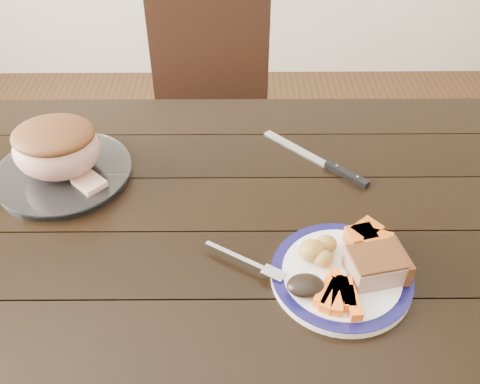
{
  "coord_description": "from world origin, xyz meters",
  "views": [
    {
      "loc": [
        0.07,
        -0.9,
        1.56
      ],
      "look_at": [
        0.08,
        -0.02,
        0.8
      ],
      "focal_mm": 40.0,
      "sensor_mm": 36.0,
      "label": 1
    }
  ],
  "objects_px": {
    "carving_knife": "(333,167)",
    "fork": "(250,263)",
    "roast_joint": "(57,149)",
    "serving_platter": "(64,174)",
    "pork_slice": "(376,266)",
    "chair_far": "(216,112)",
    "dinner_plate": "(341,276)",
    "dining_table": "(206,232)"
  },
  "relations": [
    {
      "from": "carving_knife",
      "to": "fork",
      "type": "bearing_deg",
      "value": -78.18
    },
    {
      "from": "roast_joint",
      "to": "carving_knife",
      "type": "bearing_deg",
      "value": 2.05
    },
    {
      "from": "serving_platter",
      "to": "pork_slice",
      "type": "relative_size",
      "value": 3.04
    },
    {
      "from": "chair_far",
      "to": "pork_slice",
      "type": "xyz_separation_m",
      "value": [
        0.34,
        -0.96,
        0.27
      ]
    },
    {
      "from": "serving_platter",
      "to": "chair_far",
      "type": "bearing_deg",
      "value": 62.04
    },
    {
      "from": "serving_platter",
      "to": "roast_joint",
      "type": "bearing_deg",
      "value": 90.0
    },
    {
      "from": "dinner_plate",
      "to": "pork_slice",
      "type": "relative_size",
      "value": 2.66
    },
    {
      "from": "roast_joint",
      "to": "pork_slice",
      "type": "bearing_deg",
      "value": -25.76
    },
    {
      "from": "serving_platter",
      "to": "carving_knife",
      "type": "xyz_separation_m",
      "value": [
        0.65,
        0.02,
        -0.0
      ]
    },
    {
      "from": "serving_platter",
      "to": "carving_knife",
      "type": "height_order",
      "value": "serving_platter"
    },
    {
      "from": "dining_table",
      "to": "roast_joint",
      "type": "bearing_deg",
      "value": 163.87
    },
    {
      "from": "chair_far",
      "to": "carving_knife",
      "type": "height_order",
      "value": "chair_far"
    },
    {
      "from": "pork_slice",
      "to": "roast_joint",
      "type": "bearing_deg",
      "value": 154.24
    },
    {
      "from": "dinner_plate",
      "to": "carving_knife",
      "type": "distance_m",
      "value": 0.35
    },
    {
      "from": "dining_table",
      "to": "chair_far",
      "type": "xyz_separation_m",
      "value": [
        0.0,
        0.74,
        -0.13
      ]
    },
    {
      "from": "dining_table",
      "to": "pork_slice",
      "type": "xyz_separation_m",
      "value": [
        0.34,
        -0.23,
        0.14
      ]
    },
    {
      "from": "chair_far",
      "to": "pork_slice",
      "type": "distance_m",
      "value": 1.06
    },
    {
      "from": "carving_knife",
      "to": "chair_far",
      "type": "bearing_deg",
      "value": 161.9
    },
    {
      "from": "roast_joint",
      "to": "carving_knife",
      "type": "distance_m",
      "value": 0.65
    },
    {
      "from": "carving_knife",
      "to": "dining_table",
      "type": "bearing_deg",
      "value": -113.24
    },
    {
      "from": "chair_far",
      "to": "serving_platter",
      "type": "height_order",
      "value": "chair_far"
    },
    {
      "from": "chair_far",
      "to": "fork",
      "type": "xyz_separation_m",
      "value": [
        0.1,
        -0.93,
        0.25
      ]
    },
    {
      "from": "pork_slice",
      "to": "roast_joint",
      "type": "xyz_separation_m",
      "value": [
        -0.67,
        0.33,
        0.04
      ]
    },
    {
      "from": "fork",
      "to": "dining_table",
      "type": "bearing_deg",
      "value": 148.3
    },
    {
      "from": "dining_table",
      "to": "carving_knife",
      "type": "height_order",
      "value": "carving_knife"
    },
    {
      "from": "chair_far",
      "to": "dinner_plate",
      "type": "height_order",
      "value": "chair_far"
    },
    {
      "from": "dinner_plate",
      "to": "dining_table",
      "type": "bearing_deg",
      "value": 140.99
    },
    {
      "from": "chair_far",
      "to": "roast_joint",
      "type": "xyz_separation_m",
      "value": [
        -0.34,
        -0.64,
        0.31
      ]
    },
    {
      "from": "dining_table",
      "to": "dinner_plate",
      "type": "height_order",
      "value": "dinner_plate"
    },
    {
      "from": "dinner_plate",
      "to": "serving_platter",
      "type": "xyz_separation_m",
      "value": [
        -0.61,
        0.32,
        0.0
      ]
    },
    {
      "from": "dinner_plate",
      "to": "serving_platter",
      "type": "distance_m",
      "value": 0.69
    },
    {
      "from": "dinner_plate",
      "to": "chair_far",
      "type": "bearing_deg",
      "value": 105.96
    },
    {
      "from": "chair_far",
      "to": "dinner_plate",
      "type": "xyz_separation_m",
      "value": [
        0.27,
        -0.96,
        0.23
      ]
    },
    {
      "from": "dining_table",
      "to": "fork",
      "type": "xyz_separation_m",
      "value": [
        0.1,
        -0.2,
        0.11
      ]
    },
    {
      "from": "chair_far",
      "to": "carving_knife",
      "type": "bearing_deg",
      "value": 107.41
    },
    {
      "from": "dining_table",
      "to": "carving_knife",
      "type": "relative_size",
      "value": 6.62
    },
    {
      "from": "dinner_plate",
      "to": "carving_knife",
      "type": "bearing_deg",
      "value": 84.36
    },
    {
      "from": "dining_table",
      "to": "carving_knife",
      "type": "xyz_separation_m",
      "value": [
        0.31,
        0.12,
        0.1
      ]
    },
    {
      "from": "fork",
      "to": "carving_knife",
      "type": "xyz_separation_m",
      "value": [
        0.21,
        0.32,
        -0.01
      ]
    },
    {
      "from": "carving_knife",
      "to": "dinner_plate",
      "type": "bearing_deg",
      "value": -50.32
    },
    {
      "from": "dinner_plate",
      "to": "roast_joint",
      "type": "height_order",
      "value": "roast_joint"
    },
    {
      "from": "fork",
      "to": "roast_joint",
      "type": "relative_size",
      "value": 0.8
    }
  ]
}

